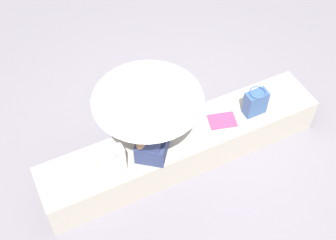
{
  "coord_description": "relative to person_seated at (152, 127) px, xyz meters",
  "views": [
    {
      "loc": [
        -1.34,
        -2.4,
        3.98
      ],
      "look_at": [
        -0.18,
        -0.03,
        0.77
      ],
      "focal_mm": 47.96,
      "sensor_mm": 36.0,
      "label": 1
    }
  ],
  "objects": [
    {
      "name": "ground_plane",
      "position": [
        0.36,
        0.07,
        -0.81
      ],
      "size": [
        14.0,
        14.0,
        0.0
      ],
      "primitive_type": "plane",
      "color": "slate"
    },
    {
      "name": "stone_bench",
      "position": [
        0.36,
        0.07,
        -0.6
      ],
      "size": [
        2.97,
        0.54,
        0.42
      ],
      "primitive_type": "cube",
      "color": "#A8A093",
      "rests_on": "ground"
    },
    {
      "name": "person_seated",
      "position": [
        0.0,
        0.0,
        0.0
      ],
      "size": [
        0.44,
        0.49,
        0.9
      ],
      "color": "navy",
      "rests_on": "stone_bench"
    },
    {
      "name": "parasol",
      "position": [
        -0.02,
        0.02,
        0.47
      ],
      "size": [
        0.96,
        0.96,
        1.0
      ],
      "color": "#B7B7BC",
      "rests_on": "stone_bench"
    },
    {
      "name": "handbag_black",
      "position": [
        -0.43,
        -0.04,
        -0.21
      ],
      "size": [
        0.26,
        0.19,
        0.35
      ],
      "color": "silver",
      "rests_on": "stone_bench"
    },
    {
      "name": "tote_bag_canvas",
      "position": [
        1.16,
        -0.0,
        -0.24
      ],
      "size": [
        0.23,
        0.17,
        0.3
      ],
      "color": "#335184",
      "rests_on": "stone_bench"
    },
    {
      "name": "magazine",
      "position": [
        0.8,
        0.04,
        -0.38
      ],
      "size": [
        0.32,
        0.27,
        0.01
      ],
      "primitive_type": "cube",
      "rotation": [
        0.0,
        0.0,
        -0.27
      ],
      "color": "#D83866",
      "rests_on": "stone_bench"
    }
  ]
}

